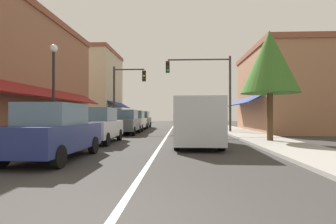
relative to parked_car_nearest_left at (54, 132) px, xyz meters
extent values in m
plane|color=#33302D|center=(3.06, 12.80, -0.88)|extent=(80.00, 80.00, 0.00)
cube|color=gray|center=(-2.44, 12.80, -0.82)|extent=(2.60, 56.00, 0.12)
cube|color=gray|center=(8.56, 12.80, -0.82)|extent=(2.60, 56.00, 0.12)
cube|color=silver|center=(3.06, 12.80, -0.88)|extent=(0.14, 52.00, 0.01)
cube|color=#8E5B42|center=(-6.31, 6.80, 2.66)|extent=(5.14, 14.00, 7.07)
cube|color=brown|center=(-6.31, 6.80, 6.39)|extent=(5.34, 14.20, 0.40)
cube|color=slate|center=(-3.80, 6.80, 0.52)|extent=(0.08, 10.64, 1.80)
cube|color=maroon|center=(-3.19, 6.80, 1.72)|extent=(1.27, 11.76, 0.73)
cube|color=slate|center=(-3.80, 3.72, 4.21)|extent=(0.08, 1.10, 1.30)
cube|color=slate|center=(-3.80, 9.88, 4.21)|extent=(0.08, 1.10, 1.30)
cube|color=#9E6B4C|center=(12.23, 14.80, 2.37)|extent=(4.74, 10.00, 6.50)
cube|color=brown|center=(12.23, 14.80, 5.82)|extent=(4.94, 10.20, 0.40)
cube|color=slate|center=(9.92, 14.80, 0.52)|extent=(0.08, 7.60, 1.80)
cube|color=navy|center=(9.31, 14.80, 1.72)|extent=(1.27, 8.40, 0.73)
cube|color=slate|center=(9.92, 12.60, 3.80)|extent=(0.08, 1.10, 1.30)
cube|color=slate|center=(9.92, 17.00, 3.80)|extent=(0.08, 1.10, 1.30)
cube|color=#BCAD8E|center=(-6.35, 22.80, 3.35)|extent=(5.23, 8.00, 8.46)
cube|color=brown|center=(-6.35, 22.80, 7.78)|extent=(5.43, 8.20, 0.40)
cube|color=slate|center=(-3.80, 22.80, 0.52)|extent=(0.08, 6.08, 1.80)
cube|color=navy|center=(-3.19, 22.80, 1.72)|extent=(1.27, 6.72, 0.73)
cube|color=slate|center=(-3.80, 21.04, 5.21)|extent=(0.08, 1.10, 1.30)
cube|color=slate|center=(-3.80, 24.56, 5.21)|extent=(0.08, 1.10, 1.30)
cube|color=navy|center=(0.00, 0.03, -0.17)|extent=(1.76, 4.12, 0.80)
cube|color=slate|center=(0.00, -0.07, 0.56)|extent=(1.54, 2.02, 0.66)
cylinder|color=black|center=(-0.78, 1.39, -0.57)|extent=(0.21, 0.62, 0.62)
cylinder|color=black|center=(0.80, 1.37, -0.57)|extent=(0.21, 0.62, 0.62)
cylinder|color=black|center=(-0.80, -1.32, -0.57)|extent=(0.21, 0.62, 0.62)
cylinder|color=black|center=(0.78, -1.34, -0.57)|extent=(0.21, 0.62, 0.62)
cube|color=#B7BABF|center=(-0.16, 4.95, -0.17)|extent=(1.79, 4.13, 0.80)
cube|color=slate|center=(-0.16, 4.85, 0.56)|extent=(1.55, 2.02, 0.66)
cylinder|color=black|center=(-0.97, 6.29, -0.57)|extent=(0.21, 0.62, 0.62)
cylinder|color=black|center=(0.61, 6.32, -0.57)|extent=(0.21, 0.62, 0.62)
cylinder|color=black|center=(-0.93, 3.59, -0.57)|extent=(0.21, 0.62, 0.62)
cylinder|color=black|center=(0.65, 3.61, -0.57)|extent=(0.21, 0.62, 0.62)
cube|color=#4C5156|center=(0.01, 10.89, -0.17)|extent=(1.80, 4.13, 0.80)
cube|color=slate|center=(0.01, 10.79, 0.56)|extent=(1.56, 2.03, 0.66)
cylinder|color=black|center=(-0.81, 12.23, -0.57)|extent=(0.21, 0.62, 0.62)
cylinder|color=black|center=(0.77, 12.26, -0.57)|extent=(0.21, 0.62, 0.62)
cylinder|color=black|center=(-0.76, 9.52, -0.57)|extent=(0.21, 0.62, 0.62)
cylinder|color=black|center=(0.82, 9.55, -0.57)|extent=(0.21, 0.62, 0.62)
cube|color=silver|center=(-0.08, 15.15, -0.17)|extent=(1.79, 4.13, 0.80)
cube|color=slate|center=(-0.08, 15.05, 0.56)|extent=(1.55, 2.02, 0.66)
cylinder|color=black|center=(-0.90, 16.49, -0.57)|extent=(0.21, 0.62, 0.62)
cylinder|color=black|center=(0.69, 16.52, -0.57)|extent=(0.21, 0.62, 0.62)
cylinder|color=black|center=(-0.85, 13.79, -0.57)|extent=(0.21, 0.62, 0.62)
cylinder|color=black|center=(0.73, 13.81, -0.57)|extent=(0.21, 0.62, 0.62)
cube|color=black|center=(-0.19, 19.92, -0.17)|extent=(1.77, 4.12, 0.80)
cube|color=slate|center=(-0.19, 19.82, 0.56)|extent=(1.54, 2.02, 0.66)
cylinder|color=black|center=(-1.00, 21.27, -0.57)|extent=(0.21, 0.62, 0.62)
cylinder|color=black|center=(0.58, 21.29, -0.57)|extent=(0.21, 0.62, 0.62)
cylinder|color=black|center=(-0.97, 18.56, -0.57)|extent=(0.21, 0.62, 0.62)
cylinder|color=black|center=(0.61, 18.58, -0.57)|extent=(0.21, 0.62, 0.62)
cube|color=#B2B7BC|center=(4.75, 4.00, 0.29)|extent=(2.08, 5.04, 1.90)
cube|color=slate|center=(4.81, 6.39, 0.72)|extent=(1.73, 0.31, 0.84)
cube|color=black|center=(4.81, 6.57, -0.40)|extent=(1.87, 0.24, 0.24)
cylinder|color=black|center=(3.91, 5.57, -0.52)|extent=(0.26, 0.73, 0.72)
cylinder|color=black|center=(5.67, 5.52, -0.52)|extent=(0.26, 0.73, 0.72)
cylinder|color=black|center=(3.83, 2.47, -0.52)|extent=(0.26, 0.73, 0.72)
cylinder|color=black|center=(5.60, 2.42, -0.52)|extent=(0.26, 0.73, 0.72)
cylinder|color=#333333|center=(7.86, 12.95, 2.14)|extent=(0.18, 0.18, 6.03)
cylinder|color=#333333|center=(5.41, 12.95, 4.90)|extent=(4.91, 0.12, 0.12)
cube|color=black|center=(2.95, 12.77, 4.30)|extent=(0.30, 0.24, 0.90)
sphere|color=#420F0F|center=(2.95, 12.64, 4.58)|extent=(0.20, 0.20, 0.20)
sphere|color=#3D2D0C|center=(2.95, 12.64, 4.30)|extent=(0.20, 0.20, 0.20)
sphere|color=green|center=(2.95, 12.64, 4.02)|extent=(0.20, 0.20, 0.20)
cylinder|color=#333333|center=(-1.74, 14.42, 1.90)|extent=(0.18, 0.18, 5.55)
cylinder|color=#333333|center=(-0.43, 14.42, 4.42)|extent=(2.62, 0.12, 0.12)
cube|color=black|center=(0.88, 14.24, 3.82)|extent=(0.30, 0.24, 0.90)
sphere|color=#420F0F|center=(0.88, 14.11, 4.10)|extent=(0.20, 0.20, 0.20)
sphere|color=yellow|center=(0.88, 14.11, 3.82)|extent=(0.20, 0.20, 0.20)
sphere|color=#0C3316|center=(0.88, 14.11, 3.54)|extent=(0.20, 0.20, 0.20)
cylinder|color=black|center=(-1.83, 3.71, 1.26)|extent=(0.12, 0.12, 4.27)
sphere|color=white|center=(-1.83, 3.71, 3.58)|extent=(0.36, 0.36, 0.36)
cylinder|color=#4C331E|center=(8.48, 5.50, 0.59)|extent=(0.30, 0.30, 2.94)
cone|color=#386626|center=(8.48, 5.50, 3.22)|extent=(2.91, 2.91, 3.20)
camera|label=1|loc=(3.98, -8.21, 0.54)|focal=28.56mm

